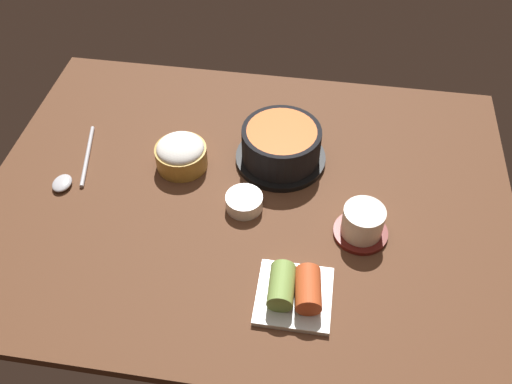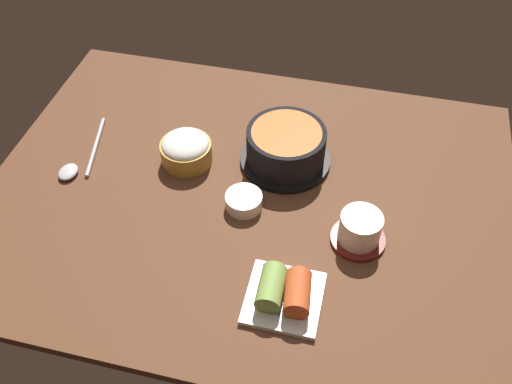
# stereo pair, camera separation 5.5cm
# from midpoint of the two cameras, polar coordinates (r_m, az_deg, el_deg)

# --- Properties ---
(dining_table) EXTENTS (1.00, 0.76, 0.02)m
(dining_table) POSITION_cam_midpoint_polar(r_m,az_deg,el_deg) (1.06, -2.40, -0.58)
(dining_table) COLOR #56331E
(dining_table) RESTS_ON ground
(stone_pot) EXTENTS (0.18, 0.18, 0.08)m
(stone_pot) POSITION_cam_midpoint_polar(r_m,az_deg,el_deg) (1.09, 1.15, 4.79)
(stone_pot) COLOR black
(stone_pot) RESTS_ON dining_table
(rice_bowl) EXTENTS (0.10, 0.10, 0.06)m
(rice_bowl) POSITION_cam_midpoint_polar(r_m,az_deg,el_deg) (1.10, -9.19, 3.92)
(rice_bowl) COLOR #B78C38
(rice_bowl) RESTS_ON dining_table
(tea_cup_with_saucer) EXTENTS (0.10, 0.10, 0.06)m
(tea_cup_with_saucer) POSITION_cam_midpoint_polar(r_m,az_deg,el_deg) (0.98, 9.36, -3.24)
(tea_cup_with_saucer) COLOR maroon
(tea_cup_with_saucer) RESTS_ON dining_table
(banchan_cup_center) EXTENTS (0.07, 0.07, 0.03)m
(banchan_cup_center) POSITION_cam_midpoint_polar(r_m,az_deg,el_deg) (1.02, -2.75, -1.04)
(banchan_cup_center) COLOR white
(banchan_cup_center) RESTS_ON dining_table
(kimchi_plate) EXTENTS (0.12, 0.12, 0.05)m
(kimchi_plate) POSITION_cam_midpoint_polar(r_m,az_deg,el_deg) (0.90, 2.22, -10.20)
(kimchi_plate) COLOR silver
(kimchi_plate) RESTS_ON dining_table
(spoon) EXTENTS (0.06, 0.19, 0.01)m
(spoon) POSITION_cam_midpoint_polar(r_m,az_deg,el_deg) (1.15, -19.88, 1.78)
(spoon) COLOR #B7B7BC
(spoon) RESTS_ON dining_table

